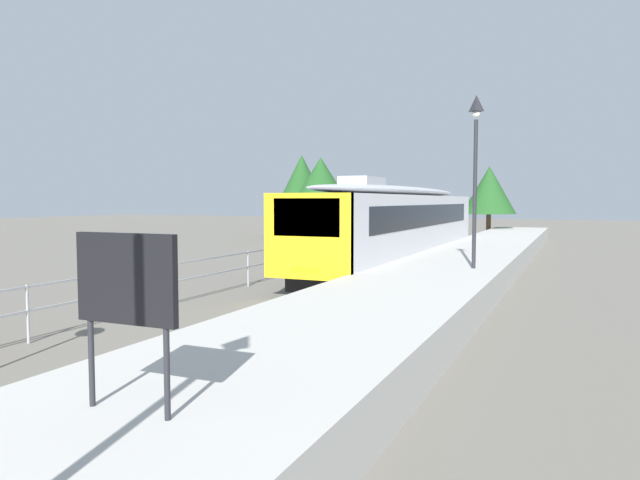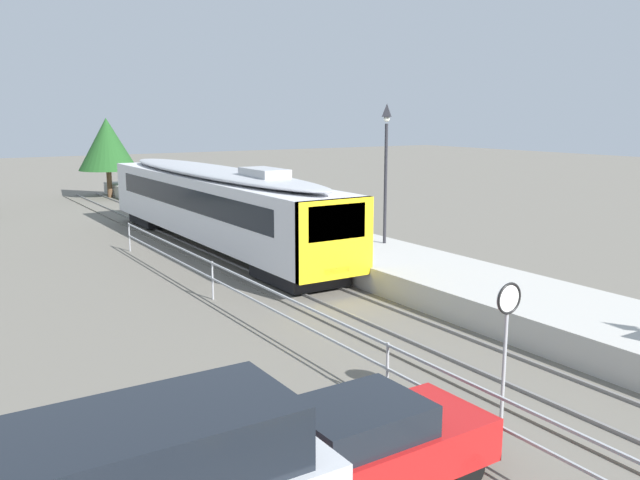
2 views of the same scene
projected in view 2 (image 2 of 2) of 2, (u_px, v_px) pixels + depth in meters
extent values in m
plane|color=#6B665B|center=(210.00, 291.00, 22.13)|extent=(160.00, 160.00, 0.00)
cube|color=#6B665B|center=(287.00, 279.00, 23.70)|extent=(3.20, 60.00, 0.06)
cube|color=slate|center=(269.00, 279.00, 23.31)|extent=(0.08, 60.00, 0.08)
cube|color=slate|center=(304.00, 274.00, 24.07)|extent=(0.08, 60.00, 0.08)
cube|color=silver|center=(213.00, 205.00, 28.75)|extent=(2.80, 19.43, 2.55)
cube|color=yellow|center=(335.00, 239.00, 20.77)|extent=(2.80, 0.24, 2.55)
cube|color=black|center=(337.00, 222.00, 20.60)|extent=(2.13, 0.08, 1.12)
cube|color=black|center=(213.00, 196.00, 28.67)|extent=(2.82, 16.32, 0.92)
ellipsoid|color=#B2B5BA|center=(212.00, 171.00, 28.47)|extent=(2.69, 18.66, 0.44)
cube|color=#B2B5BA|center=(264.00, 173.00, 24.39)|extent=(1.10, 2.20, 0.36)
cube|color=#EAE5C6|center=(336.00, 271.00, 20.89)|extent=(1.00, 0.10, 0.20)
cube|color=black|center=(299.00, 273.00, 22.96)|extent=(2.24, 3.20, 0.55)
cube|color=black|center=(159.00, 218.00, 35.11)|extent=(2.24, 3.20, 0.55)
cube|color=#B7B5AD|center=(361.00, 257.00, 25.34)|extent=(3.90, 60.00, 0.90)
cylinder|color=#232328|center=(385.00, 184.00, 25.31)|extent=(0.12, 0.12, 4.60)
pyramid|color=#232328|center=(387.00, 110.00, 24.79)|extent=(0.34, 0.34, 0.50)
sphere|color=silver|center=(387.00, 119.00, 24.85)|extent=(0.24, 0.24, 0.24)
cylinder|color=#9EA0A5|center=(504.00, 370.00, 12.41)|extent=(0.07, 0.07, 2.20)
cylinder|color=white|center=(509.00, 298.00, 12.13)|extent=(0.60, 0.03, 0.60)
torus|color=black|center=(509.00, 298.00, 12.12)|extent=(0.61, 0.05, 0.61)
cube|color=#9EA0A5|center=(388.00, 345.00, 13.45)|extent=(0.05, 36.00, 0.05)
cube|color=#9EA0A5|center=(387.00, 369.00, 13.55)|extent=(0.05, 36.00, 0.05)
cylinder|color=#9EA0A5|center=(387.00, 372.00, 13.56)|extent=(0.06, 0.06, 1.25)
cylinder|color=#9EA0A5|center=(213.00, 281.00, 21.03)|extent=(0.06, 0.06, 1.25)
cylinder|color=#9EA0A5|center=(129.00, 237.00, 28.49)|extent=(0.06, 0.06, 1.25)
cube|color=red|center=(371.00, 451.00, 10.26)|extent=(4.03, 1.83, 0.72)
cube|color=black|center=(358.00, 419.00, 10.01)|extent=(2.03, 1.59, 0.50)
cylinder|color=black|center=(402.00, 431.00, 11.68)|extent=(0.62, 0.21, 0.62)
cylinder|color=black|center=(467.00, 470.00, 10.40)|extent=(0.62, 0.21, 0.62)
cylinder|color=black|center=(272.00, 475.00, 10.25)|extent=(0.62, 0.21, 0.62)
cube|color=black|center=(149.00, 447.00, 7.48)|extent=(3.40, 1.72, 0.80)
cylinder|color=brown|center=(110.00, 184.00, 46.78)|extent=(0.36, 0.36, 2.00)
cone|color=#1E4C1E|center=(107.00, 144.00, 46.26)|extent=(4.05, 4.05, 3.63)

